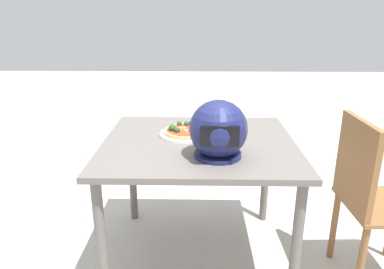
# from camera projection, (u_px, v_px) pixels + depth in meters

# --- Properties ---
(ground_plane) EXTENTS (14.00, 14.00, 0.00)m
(ground_plane) POSITION_uv_depth(u_px,v_px,m) (197.00, 254.00, 2.16)
(ground_plane) COLOR #B2ADA3
(dining_table) EXTENTS (1.03, 0.93, 0.73)m
(dining_table) POSITION_uv_depth(u_px,v_px,m) (198.00, 156.00, 1.95)
(dining_table) COLOR #5B5651
(dining_table) RESTS_ON ground
(pizza_plate) EXTENTS (0.31, 0.31, 0.01)m
(pizza_plate) POSITION_uv_depth(u_px,v_px,m) (186.00, 134.00, 2.02)
(pizza_plate) COLOR white
(pizza_plate) RESTS_ON dining_table
(pizza) EXTENTS (0.26, 0.26, 0.06)m
(pizza) POSITION_uv_depth(u_px,v_px,m) (185.00, 131.00, 2.02)
(pizza) COLOR tan
(pizza) RESTS_ON pizza_plate
(motorcycle_helmet) EXTENTS (0.28, 0.28, 0.28)m
(motorcycle_helmet) POSITION_uv_depth(u_px,v_px,m) (217.00, 130.00, 1.68)
(motorcycle_helmet) COLOR #191E4C
(motorcycle_helmet) RESTS_ON dining_table
(chair_side) EXTENTS (0.41, 0.41, 0.90)m
(chair_side) POSITION_uv_depth(u_px,v_px,m) (369.00, 194.00, 1.83)
(chair_side) COLOR brown
(chair_side) RESTS_ON ground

